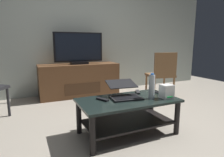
{
  "coord_description": "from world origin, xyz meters",
  "views": [
    {
      "loc": [
        -1.07,
        -1.8,
        1.02
      ],
      "look_at": [
        -0.02,
        0.49,
        0.56
      ],
      "focal_mm": 30.43,
      "sensor_mm": 36.0,
      "label": 1
    }
  ],
  "objects_px": {
    "dining_chair": "(162,73)",
    "soundbar_remote": "(103,99)",
    "cell_phone": "(157,92)",
    "coffee_table": "(128,110)",
    "television": "(79,49)",
    "laptop": "(124,92)",
    "media_cabinet": "(80,80)",
    "tv_remote": "(138,92)",
    "router_box": "(167,91)",
    "water_bottle_near": "(152,87)"
  },
  "relations": [
    {
      "from": "dining_chair",
      "to": "router_box",
      "type": "relative_size",
      "value": 5.6
    },
    {
      "from": "water_bottle_near",
      "to": "soundbar_remote",
      "type": "relative_size",
      "value": 1.82
    },
    {
      "from": "router_box",
      "to": "tv_remote",
      "type": "bearing_deg",
      "value": 116.11
    },
    {
      "from": "dining_chair",
      "to": "soundbar_remote",
      "type": "relative_size",
      "value": 5.46
    },
    {
      "from": "router_box",
      "to": "cell_phone",
      "type": "xyz_separation_m",
      "value": [
        0.06,
        0.24,
        -0.07
      ]
    },
    {
      "from": "dining_chair",
      "to": "router_box",
      "type": "distance_m",
      "value": 1.38
    },
    {
      "from": "router_box",
      "to": "tv_remote",
      "type": "height_order",
      "value": "router_box"
    },
    {
      "from": "dining_chair",
      "to": "water_bottle_near",
      "type": "distance_m",
      "value": 1.46
    },
    {
      "from": "dining_chair",
      "to": "cell_phone",
      "type": "relative_size",
      "value": 6.24
    },
    {
      "from": "dining_chair",
      "to": "soundbar_remote",
      "type": "distance_m",
      "value": 1.77
    },
    {
      "from": "coffee_table",
      "to": "soundbar_remote",
      "type": "xyz_separation_m",
      "value": [
        -0.28,
        0.08,
        0.14
      ]
    },
    {
      "from": "television",
      "to": "water_bottle_near",
      "type": "bearing_deg",
      "value": -80.85
    },
    {
      "from": "water_bottle_near",
      "to": "cell_phone",
      "type": "xyz_separation_m",
      "value": [
        0.23,
        0.19,
        -0.13
      ]
    },
    {
      "from": "coffee_table",
      "to": "water_bottle_near",
      "type": "relative_size",
      "value": 3.8
    },
    {
      "from": "television",
      "to": "laptop",
      "type": "relative_size",
      "value": 2.15
    },
    {
      "from": "media_cabinet",
      "to": "tv_remote",
      "type": "distance_m",
      "value": 1.69
    },
    {
      "from": "media_cabinet",
      "to": "soundbar_remote",
      "type": "relative_size",
      "value": 9.62
    },
    {
      "from": "coffee_table",
      "to": "media_cabinet",
      "type": "xyz_separation_m",
      "value": [
        -0.06,
        1.86,
        0.03
      ]
    },
    {
      "from": "dining_chair",
      "to": "router_box",
      "type": "bearing_deg",
      "value": -126.98
    },
    {
      "from": "tv_remote",
      "to": "soundbar_remote",
      "type": "distance_m",
      "value": 0.54
    },
    {
      "from": "television",
      "to": "dining_chair",
      "type": "relative_size",
      "value": 1.08
    },
    {
      "from": "laptop",
      "to": "cell_phone",
      "type": "xyz_separation_m",
      "value": [
        0.48,
        0.0,
        -0.06
      ]
    },
    {
      "from": "dining_chair",
      "to": "tv_remote",
      "type": "height_order",
      "value": "dining_chair"
    },
    {
      "from": "coffee_table",
      "to": "laptop",
      "type": "height_order",
      "value": "laptop"
    },
    {
      "from": "tv_remote",
      "to": "soundbar_remote",
      "type": "height_order",
      "value": "same"
    },
    {
      "from": "water_bottle_near",
      "to": "laptop",
      "type": "bearing_deg",
      "value": 143.08
    },
    {
      "from": "television",
      "to": "laptop",
      "type": "xyz_separation_m",
      "value": [
        0.06,
        -1.74,
        -0.45
      ]
    },
    {
      "from": "tv_remote",
      "to": "coffee_table",
      "type": "bearing_deg",
      "value": -115.79
    },
    {
      "from": "television",
      "to": "soundbar_remote",
      "type": "height_order",
      "value": "television"
    },
    {
      "from": "dining_chair",
      "to": "soundbar_remote",
      "type": "xyz_separation_m",
      "value": [
        -1.53,
        -0.88,
        -0.08
      ]
    },
    {
      "from": "media_cabinet",
      "to": "television",
      "type": "bearing_deg",
      "value": -90.0
    },
    {
      "from": "soundbar_remote",
      "to": "laptop",
      "type": "bearing_deg",
      "value": -20.07
    },
    {
      "from": "router_box",
      "to": "water_bottle_near",
      "type": "bearing_deg",
      "value": 163.76
    },
    {
      "from": "media_cabinet",
      "to": "tv_remote",
      "type": "relative_size",
      "value": 9.62
    },
    {
      "from": "television",
      "to": "laptop",
      "type": "distance_m",
      "value": 1.8
    },
    {
      "from": "coffee_table",
      "to": "media_cabinet",
      "type": "height_order",
      "value": "media_cabinet"
    },
    {
      "from": "dining_chair",
      "to": "cell_phone",
      "type": "distance_m",
      "value": 1.16
    },
    {
      "from": "tv_remote",
      "to": "dining_chair",
      "type": "bearing_deg",
      "value": 63.42
    },
    {
      "from": "media_cabinet",
      "to": "router_box",
      "type": "bearing_deg",
      "value": -76.43
    },
    {
      "from": "media_cabinet",
      "to": "soundbar_remote",
      "type": "xyz_separation_m",
      "value": [
        -0.22,
        -1.78,
        0.11
      ]
    },
    {
      "from": "coffee_table",
      "to": "cell_phone",
      "type": "bearing_deg",
      "value": 11.57
    },
    {
      "from": "coffee_table",
      "to": "router_box",
      "type": "height_order",
      "value": "router_box"
    },
    {
      "from": "media_cabinet",
      "to": "television",
      "type": "relative_size",
      "value": 1.63
    },
    {
      "from": "router_box",
      "to": "water_bottle_near",
      "type": "xyz_separation_m",
      "value": [
        -0.17,
        0.05,
        0.06
      ]
    },
    {
      "from": "cell_phone",
      "to": "soundbar_remote",
      "type": "distance_m",
      "value": 0.75
    },
    {
      "from": "television",
      "to": "tv_remote",
      "type": "relative_size",
      "value": 5.9
    },
    {
      "from": "tv_remote",
      "to": "television",
      "type": "bearing_deg",
      "value": 127.01
    },
    {
      "from": "laptop",
      "to": "router_box",
      "type": "height_order",
      "value": "laptop"
    },
    {
      "from": "laptop",
      "to": "soundbar_remote",
      "type": "xyz_separation_m",
      "value": [
        -0.27,
        -0.02,
        -0.05
      ]
    },
    {
      "from": "laptop",
      "to": "television",
      "type": "bearing_deg",
      "value": 91.96
    }
  ]
}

